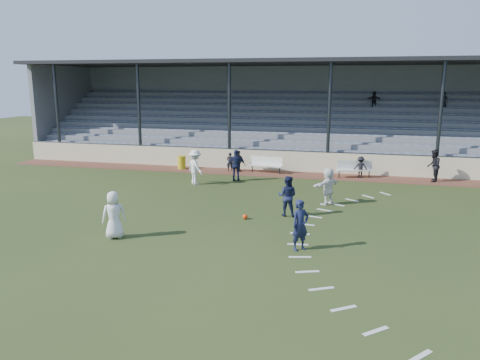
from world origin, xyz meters
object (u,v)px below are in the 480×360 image
object	(u,v)px
bench_left	(266,163)
trash_bin	(182,162)
official	(434,166)
player_white_lead	(114,215)
football	(245,217)
player_navy_lead	(300,225)
bench_right	(354,167)

from	to	relation	value
bench_left	trash_bin	size ratio (longest dim) A/B	2.57
trash_bin	official	distance (m)	14.48
trash_bin	player_white_lead	xyz separation A→B (m)	(2.41, -12.63, 0.42)
football	player_white_lead	world-z (taller)	player_white_lead
football	player_navy_lead	bearing A→B (deg)	-48.70
trash_bin	player_white_lead	distance (m)	12.87
official	player_white_lead	bearing A→B (deg)	-31.10
player_white_lead	official	world-z (taller)	official
trash_bin	football	size ratio (longest dim) A/B	3.88
bench_right	player_navy_lead	bearing A→B (deg)	-113.83
football	player_white_lead	size ratio (longest dim) A/B	0.12
trash_bin	official	size ratio (longest dim) A/B	0.46
bench_left	bench_right	distance (m)	5.07
bench_right	player_white_lead	size ratio (longest dim) A/B	1.22
bench_right	player_white_lead	world-z (taller)	player_white_lead
official	trash_bin	bearing A→B (deg)	-77.69
bench_right	bench_left	bearing A→B (deg)	162.00
football	bench_right	bearing A→B (deg)	66.44
football	player_navy_lead	xyz separation A→B (m)	(2.51, -2.86, 0.73)
bench_left	player_navy_lead	bearing A→B (deg)	-66.30
player_white_lead	official	xyz separation A→B (m)	(12.05, 12.48, 0.06)
football	official	bearing A→B (deg)	48.37
player_white_lead	official	size ratio (longest dim) A/B	0.96
trash_bin	bench_right	bearing A→B (deg)	-0.20
player_white_lead	football	bearing A→B (deg)	-171.89
bench_left	player_white_lead	distance (m)	13.04
player_navy_lead	official	bearing A→B (deg)	23.35
bench_left	player_white_lead	bearing A→B (deg)	-94.99
trash_bin	player_navy_lead	size ratio (longest dim) A/B	0.47
trash_bin	player_white_lead	size ratio (longest dim) A/B	0.48
bench_right	trash_bin	xyz separation A→B (m)	(-10.35, 0.04, -0.17)
bench_right	player_white_lead	xyz separation A→B (m)	(-7.94, -12.59, 0.25)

